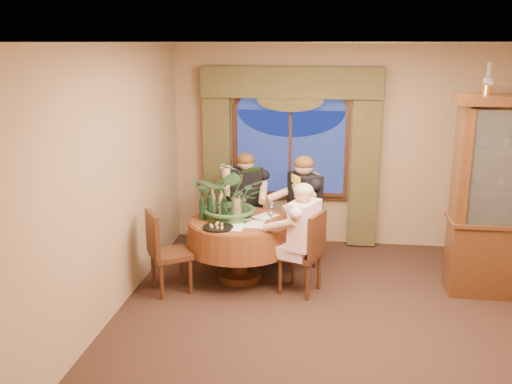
# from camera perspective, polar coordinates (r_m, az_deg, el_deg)

# --- Properties ---
(floor) EXTENTS (5.00, 5.00, 0.00)m
(floor) POSITION_cam_1_polar(r_m,az_deg,el_deg) (6.09, 7.19, -12.77)
(floor) COLOR black
(floor) RESTS_ON ground
(wall_back) EXTENTS (4.50, 0.00, 4.50)m
(wall_back) POSITION_cam_1_polar(r_m,az_deg,el_deg) (8.03, 7.78, 4.56)
(wall_back) COLOR #967858
(wall_back) RESTS_ON ground
(ceiling) EXTENTS (5.00, 5.00, 0.00)m
(ceiling) POSITION_cam_1_polar(r_m,az_deg,el_deg) (5.40, 8.17, 14.60)
(ceiling) COLOR white
(ceiling) RESTS_ON wall_back
(window) EXTENTS (1.62, 0.10, 1.32)m
(window) POSITION_cam_1_polar(r_m,az_deg,el_deg) (8.00, 3.44, 3.90)
(window) COLOR navy
(window) RESTS_ON wall_back
(arched_transom) EXTENTS (1.60, 0.06, 0.44)m
(arched_transom) POSITION_cam_1_polar(r_m,az_deg,el_deg) (7.89, 3.53, 9.48)
(arched_transom) COLOR navy
(arched_transom) RESTS_ON wall_back
(drapery_left) EXTENTS (0.38, 0.14, 2.32)m
(drapery_left) POSITION_cam_1_polar(r_m,az_deg,el_deg) (8.11, -3.88, 3.19)
(drapery_left) COLOR #413C1E
(drapery_left) RESTS_ON floor
(drapery_right) EXTENTS (0.38, 0.14, 2.32)m
(drapery_right) POSITION_cam_1_polar(r_m,az_deg,el_deg) (7.96, 10.82, 2.74)
(drapery_right) COLOR #413C1E
(drapery_right) RESTS_ON floor
(swag_valance) EXTENTS (2.45, 0.16, 0.42)m
(swag_valance) POSITION_cam_1_polar(r_m,az_deg,el_deg) (7.79, 3.51, 10.89)
(swag_valance) COLOR #413C1E
(swag_valance) RESTS_ON wall_back
(dining_table) EXTENTS (1.65, 1.65, 0.75)m
(dining_table) POSITION_cam_1_polar(r_m,az_deg,el_deg) (6.93, -1.65, -5.75)
(dining_table) COLOR maroon
(dining_table) RESTS_ON floor
(oil_lamp_left) EXTENTS (0.11, 0.11, 0.34)m
(oil_lamp_left) POSITION_cam_1_polar(r_m,az_deg,el_deg) (6.61, 22.20, 10.47)
(oil_lamp_left) COLOR #A5722D
(oil_lamp_left) RESTS_ON china_cabinet
(chair_right) EXTENTS (0.54, 0.54, 0.96)m
(chair_right) POSITION_cam_1_polar(r_m,az_deg,el_deg) (6.55, 4.45, -6.05)
(chair_right) COLOR black
(chair_right) RESTS_ON floor
(chair_back_right) EXTENTS (0.59, 0.59, 0.96)m
(chair_back_right) POSITION_cam_1_polar(r_m,az_deg,el_deg) (7.29, 4.17, -3.86)
(chair_back_right) COLOR black
(chair_back_right) RESTS_ON floor
(chair_back) EXTENTS (0.50, 0.50, 0.96)m
(chair_back) POSITION_cam_1_polar(r_m,az_deg,el_deg) (7.73, -1.90, -2.73)
(chair_back) COLOR black
(chair_back) RESTS_ON floor
(chair_front_left) EXTENTS (0.58, 0.58, 0.96)m
(chair_front_left) POSITION_cam_1_polar(r_m,az_deg,el_deg) (6.62, -8.52, -5.96)
(chair_front_left) COLOR black
(chair_front_left) RESTS_ON floor
(person_pink) EXTENTS (0.58, 0.60, 1.31)m
(person_pink) POSITION_cam_1_polar(r_m,az_deg,el_deg) (6.44, 4.84, -4.78)
(person_pink) COLOR beige
(person_pink) RESTS_ON floor
(person_back) EXTENTS (0.53, 0.49, 1.40)m
(person_back) POSITION_cam_1_polar(r_m,az_deg,el_deg) (7.65, -0.98, -1.18)
(person_back) COLOR black
(person_back) RESTS_ON floor
(person_scarf) EXTENTS (0.68, 0.70, 1.46)m
(person_scarf) POSITION_cam_1_polar(r_m,az_deg,el_deg) (7.19, 4.87, -2.05)
(person_scarf) COLOR black
(person_scarf) RESTS_ON floor
(stoneware_vase) EXTENTS (0.13, 0.13, 0.25)m
(stoneware_vase) POSITION_cam_1_polar(r_m,az_deg,el_deg) (6.92, -1.98, -1.43)
(stoneware_vase) COLOR tan
(stoneware_vase) RESTS_ON dining_table
(centerpiece_plant) EXTENTS (0.96, 1.06, 0.83)m
(centerpiece_plant) POSITION_cam_1_polar(r_m,az_deg,el_deg) (6.75, -2.38, 2.45)
(centerpiece_plant) COLOR #365C33
(centerpiece_plant) RESTS_ON dining_table
(olive_bowl) EXTENTS (0.17, 0.17, 0.05)m
(olive_bowl) POSITION_cam_1_polar(r_m,az_deg,el_deg) (6.74, -1.16, -2.72)
(olive_bowl) COLOR #4F6136
(olive_bowl) RESTS_ON dining_table
(cheese_platter) EXTENTS (0.35, 0.35, 0.02)m
(cheese_platter) POSITION_cam_1_polar(r_m,az_deg,el_deg) (6.51, -3.82, -3.55)
(cheese_platter) COLOR black
(cheese_platter) RESTS_ON dining_table
(wine_bottle_0) EXTENTS (0.07, 0.07, 0.33)m
(wine_bottle_0) POSITION_cam_1_polar(r_m,az_deg,el_deg) (6.87, -3.49, -1.21)
(wine_bottle_0) COLOR tan
(wine_bottle_0) RESTS_ON dining_table
(wine_bottle_1) EXTENTS (0.07, 0.07, 0.33)m
(wine_bottle_1) POSITION_cam_1_polar(r_m,az_deg,el_deg) (6.94, -4.36, -1.05)
(wine_bottle_1) COLOR tan
(wine_bottle_1) RESTS_ON dining_table
(wine_bottle_2) EXTENTS (0.07, 0.07, 0.33)m
(wine_bottle_2) POSITION_cam_1_polar(r_m,az_deg,el_deg) (6.73, -3.20, -1.53)
(wine_bottle_2) COLOR black
(wine_bottle_2) RESTS_ON dining_table
(wine_bottle_3) EXTENTS (0.07, 0.07, 0.33)m
(wine_bottle_3) POSITION_cam_1_polar(r_m,az_deg,el_deg) (6.83, -4.63, -1.32)
(wine_bottle_3) COLOR black
(wine_bottle_3) RESTS_ON dining_table
(wine_bottle_4) EXTENTS (0.07, 0.07, 0.33)m
(wine_bottle_4) POSITION_cam_1_polar(r_m,az_deg,el_deg) (6.97, -3.30, -0.96)
(wine_bottle_4) COLOR black
(wine_bottle_4) RESTS_ON dining_table
(wine_bottle_5) EXTENTS (0.07, 0.07, 0.33)m
(wine_bottle_5) POSITION_cam_1_polar(r_m,az_deg,el_deg) (6.79, -5.42, -1.44)
(wine_bottle_5) COLOR black
(wine_bottle_5) RESTS_ON dining_table
(tasting_paper_0) EXTENTS (0.21, 0.30, 0.00)m
(tasting_paper_0) POSITION_cam_1_polar(r_m,az_deg,el_deg) (6.63, -0.10, -3.23)
(tasting_paper_0) COLOR white
(tasting_paper_0) RESTS_ON dining_table
(tasting_paper_1) EXTENTS (0.34, 0.37, 0.00)m
(tasting_paper_1) POSITION_cam_1_polar(r_m,az_deg,el_deg) (6.93, 0.96, -2.43)
(tasting_paper_1) COLOR white
(tasting_paper_1) RESTS_ON dining_table
(tasting_paper_2) EXTENTS (0.23, 0.31, 0.00)m
(tasting_paper_2) POSITION_cam_1_polar(r_m,az_deg,el_deg) (6.54, -2.10, -3.49)
(tasting_paper_2) COLOR white
(tasting_paper_2) RESTS_ON dining_table
(wine_glass_person_pink) EXTENTS (0.07, 0.07, 0.18)m
(wine_glass_person_pink) POSITION_cam_1_polar(r_m,az_deg,el_deg) (6.57, 1.45, -2.62)
(wine_glass_person_pink) COLOR silver
(wine_glass_person_pink) RESTS_ON dining_table
(wine_glass_person_back) EXTENTS (0.07, 0.07, 0.18)m
(wine_glass_person_back) POSITION_cam_1_polar(r_m,az_deg,el_deg) (7.19, -1.32, -1.09)
(wine_glass_person_back) COLOR silver
(wine_glass_person_back) RESTS_ON dining_table
(wine_glass_person_scarf) EXTENTS (0.07, 0.07, 0.18)m
(wine_glass_person_scarf) POSITION_cam_1_polar(r_m,az_deg,el_deg) (6.95, 1.55, -1.65)
(wine_glass_person_scarf) COLOR silver
(wine_glass_person_scarf) RESTS_ON dining_table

